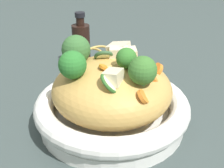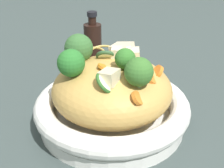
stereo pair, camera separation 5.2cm
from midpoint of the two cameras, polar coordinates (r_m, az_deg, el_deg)
The scene contains 8 objects.
ground_plane at distance 0.57m, azimuth -2.67°, elevation -7.54°, with size 3.00×3.00×0.00m, color #374240.
serving_bowl at distance 0.55m, azimuth -2.73°, elevation -5.00°, with size 0.28×0.28×0.06m.
noodle_heap at distance 0.53m, azimuth -2.86°, elevation -0.99°, with size 0.21×0.21×0.11m.
broccoli_florets at distance 0.50m, azimuth -6.11°, elevation 4.55°, with size 0.19×0.15×0.06m.
carrot_coins at distance 0.49m, azimuth 2.98°, elevation 1.27°, with size 0.10×0.11×0.04m.
zucchini_slices at distance 0.50m, azimuth -3.88°, elevation 2.96°, with size 0.13×0.08×0.04m.
chicken_chunks at distance 0.54m, azimuth -1.23°, elevation 5.17°, with size 0.14×0.11×0.04m.
soy_sauce_bottle at distance 0.77m, azimuth -7.81°, elevation 7.25°, with size 0.04×0.04×0.15m.
Camera 1 is at (-0.42, 0.21, 0.32)m, focal length 48.01 mm.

